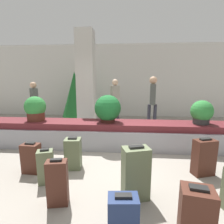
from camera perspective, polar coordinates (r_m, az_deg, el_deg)
name	(u,v)px	position (r m, az deg, el deg)	size (l,w,h in m)	color
ground_plane	(107,170)	(3.44, -1.70, -18.55)	(18.00, 18.00, 0.00)	gray
back_wall	(119,81)	(8.01, 2.15, 10.09)	(18.00, 0.06, 3.20)	beige
carousel	(112,134)	(4.45, 0.00, -7.35)	(7.78, 0.84, 0.63)	gray
pillar	(86,82)	(5.85, -8.43, 9.78)	(0.55, 0.55, 3.20)	beige
suitcase_0	(196,213)	(2.32, 25.81, -27.49)	(0.38, 0.32, 0.59)	#472319
suitcase_1	(73,153)	(3.47, -12.56, -13.08)	(0.31, 0.28, 0.61)	#5B6647
suitcase_3	(136,173)	(2.61, 7.72, -19.21)	(0.42, 0.33, 0.79)	#5B6647
suitcase_4	(57,183)	(2.62, -17.37, -21.16)	(0.29, 0.21, 0.66)	#472319
suitcase_5	(204,157)	(3.57, 27.80, -12.93)	(0.41, 0.30, 0.68)	#472319
suitcase_6	(46,167)	(3.16, -20.81, -16.34)	(0.29, 0.25, 0.59)	#5B6647
suitcase_7	(123,216)	(2.19, 3.62, -30.70)	(0.34, 0.24, 0.49)	navy
suitcase_8	(31,158)	(3.58, -24.83, -13.50)	(0.32, 0.22, 0.57)	#472319
potted_plant_0	(202,112)	(4.64, 27.25, -0.10)	(0.51, 0.51, 0.56)	#2D2D2D
potted_plant_1	(35,109)	(4.85, -23.74, 0.98)	(0.53, 0.53, 0.62)	#4C2319
potted_plant_2	(108,109)	(4.28, -1.40, 1.03)	(0.65, 0.65, 0.67)	#381914
traveler_0	(153,98)	(5.95, 13.11, 4.51)	(0.31, 0.34, 1.77)	#282833
traveler_1	(34,100)	(6.90, -24.01, 3.56)	(0.36, 0.35, 1.58)	#282833
traveler_2	(115,97)	(6.79, 1.01, 4.95)	(0.37, 0.31, 1.68)	#282833
decorated_tree	(75,94)	(7.22, -11.99, 5.66)	(1.06, 1.06, 1.98)	#4C331E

